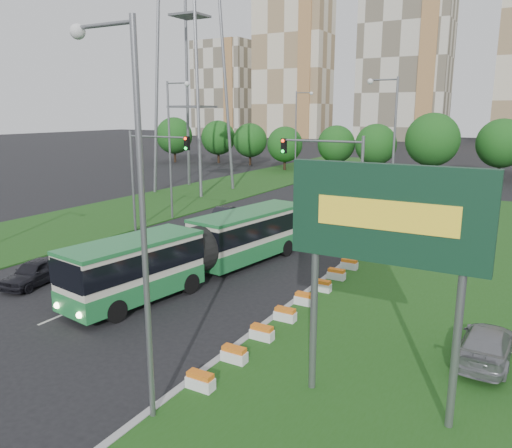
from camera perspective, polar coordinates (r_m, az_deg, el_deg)
The scene contains 20 objects.
ground at distance 27.74m, azimuth -7.97°, elevation -7.38°, with size 360.00×360.00×0.00m, color black.
grass_median at distance 30.23m, azimuth 22.38°, elevation -6.38°, with size 14.00×60.00×0.15m, color #1D4A15.
median_kerb at distance 31.68m, azimuth 9.82°, elevation -4.69°, with size 0.30×60.00×0.18m, color #9B9B9B.
left_verge at distance 57.63m, azimuth -7.18°, elevation 3.24°, with size 12.00×110.00×0.10m, color #1D4A15.
lane_markings at distance 45.79m, azimuth 4.27°, elevation 0.77°, with size 0.20×100.00×0.01m, color #AEAFA8, non-canonical shape.
flower_planters at distance 25.95m, azimuth 6.60°, elevation -7.72°, with size 1.10×20.30×0.60m, color silver, non-canonical shape.
billboard at distance 15.41m, azimuth 14.66°, elevation -0.14°, with size 6.00×0.37×8.00m.
traffic_mast_median at distance 32.83m, azimuth 9.27°, elevation 5.35°, with size 5.76×0.32×8.00m.
traffic_mast_left at distance 39.84m, azimuth -12.29°, elevation 6.51°, with size 5.76×0.32×8.00m.
street_lamps at distance 36.16m, azimuth -2.41°, elevation 7.22°, with size 36.00×60.00×12.00m, color slate, non-canonical shape.
tree_line at distance 75.97m, azimuth 25.11°, elevation 7.82°, with size 120.00×8.00×9.00m, color #144B14, non-canonical shape.
apartment_tower_west at distance 189.38m, azimuth 4.23°, elevation 17.14°, with size 26.00×15.00×48.00m, color beige.
apartment_tower_cwest at distance 176.20m, azimuth 16.68°, elevation 17.64°, with size 28.00×15.00×52.00m, color beige.
midrise_west at distance 203.68m, azimuth -3.72°, elevation 15.15°, with size 22.00×14.00×36.00m, color beige.
articulated_bus at distance 29.06m, azimuth -6.13°, elevation -2.74°, with size 2.72×17.44×2.87m.
car_left_near at distance 30.62m, azimuth -23.95°, elevation -5.04°, with size 1.68×4.17×1.42m, color black.
car_left_far at distance 43.03m, azimuth -3.80°, elevation 0.95°, with size 1.48×4.25×1.40m, color black.
car_median at distance 21.46m, azimuth 24.84°, elevation -12.37°, with size 1.84×4.53×1.32m, color gray.
pedestrian at distance 26.83m, azimuth -17.72°, elevation -6.59°, with size 0.64×0.42×1.76m, color gray.
shopping_trolley at distance 26.25m, azimuth -18.63°, elevation -8.37°, with size 0.39×0.41×0.67m.
Camera 1 is at (16.00, -20.57, 9.50)m, focal length 35.00 mm.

